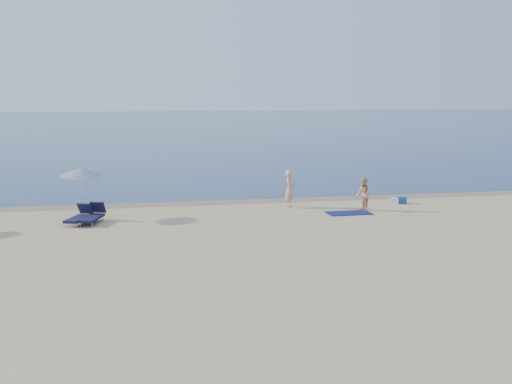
# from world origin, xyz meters

# --- Properties ---
(ground) EXTENTS (160.00, 160.00, 0.00)m
(ground) POSITION_xyz_m (0.00, 0.00, 0.00)
(ground) COLOR tan
(ground) RESTS_ON ground
(sea) EXTENTS (240.00, 160.00, 0.01)m
(sea) POSITION_xyz_m (0.00, 100.00, 0.00)
(sea) COLOR navy
(sea) RESTS_ON ground
(wet_sand_strip) EXTENTS (240.00, 1.60, 0.00)m
(wet_sand_strip) POSITION_xyz_m (0.00, 19.40, 0.00)
(wet_sand_strip) COLOR #847254
(wet_sand_strip) RESTS_ON ground
(person_left) EXTENTS (0.69, 0.78, 1.79)m
(person_left) POSITION_xyz_m (1.74, 17.33, 0.90)
(person_left) COLOR tan
(person_left) RESTS_ON ground
(person_right) EXTENTS (0.64, 0.79, 1.55)m
(person_right) POSITION_xyz_m (4.87, 15.81, 0.78)
(person_right) COLOR tan
(person_right) RESTS_ON ground
(beach_towel) EXTENTS (2.04, 1.17, 0.03)m
(beach_towel) POSITION_xyz_m (3.98, 15.26, 0.02)
(beach_towel) COLOR #0F144E
(beach_towel) RESTS_ON ground
(white_bag) EXTENTS (0.42, 0.39, 0.29)m
(white_bag) POSITION_xyz_m (7.08, 17.26, 0.14)
(white_bag) COLOR silver
(white_bag) RESTS_ON ground
(blue_cooler) EXTENTS (0.54, 0.44, 0.33)m
(blue_cooler) POSITION_xyz_m (7.44, 17.28, 0.16)
(blue_cooler) COLOR #1B4394
(blue_cooler) RESTS_ON ground
(umbrella_near) EXTENTS (1.95, 1.97, 2.35)m
(umbrella_near) POSITION_xyz_m (-7.80, 16.35, 2.06)
(umbrella_near) COLOR silver
(umbrella_near) RESTS_ON ground
(lounger_left) EXTENTS (1.14, 1.85, 0.78)m
(lounger_left) POSITION_xyz_m (-7.90, 15.30, 0.28)
(lounger_left) COLOR #151939
(lounger_left) RESTS_ON ground
(lounger_right) EXTENTS (1.11, 1.95, 0.82)m
(lounger_right) POSITION_xyz_m (-7.33, 15.30, 0.30)
(lounger_right) COLOR #141539
(lounger_right) RESTS_ON ground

